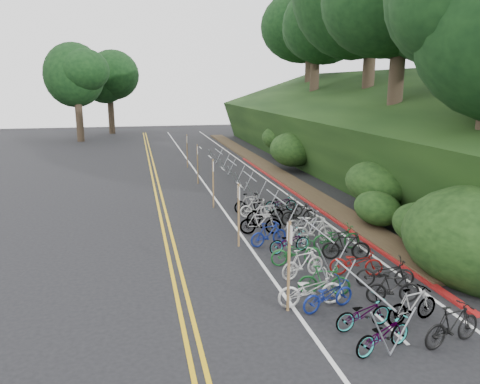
{
  "coord_description": "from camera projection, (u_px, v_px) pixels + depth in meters",
  "views": [
    {
      "loc": [
        -3.11,
        -11.86,
        6.18
      ],
      "look_at": [
        1.47,
        8.67,
        1.3
      ],
      "focal_mm": 35.0,
      "sensor_mm": 36.0,
      "label": 1
    }
  ],
  "objects": [
    {
      "name": "ground",
      "position": [
        256.0,
        306.0,
        13.33
      ],
      "size": [
        120.0,
        120.0,
        0.0
      ],
      "primitive_type": "plane",
      "color": "black",
      "rests_on": "ground"
    },
    {
      "name": "road_markings",
      "position": [
        217.0,
        212.0,
        23.07
      ],
      "size": [
        7.47,
        80.0,
        0.01
      ],
      "color": "gold",
      "rests_on": "ground"
    },
    {
      "name": "red_curb",
      "position": [
        301.0,
        197.0,
        25.94
      ],
      "size": [
        0.25,
        28.0,
        0.1
      ],
      "primitive_type": "cube",
      "color": "maroon",
      "rests_on": "ground"
    },
    {
      "name": "embankment",
      "position": [
        364.0,
        135.0,
        33.6
      ],
      "size": [
        14.3,
        48.14,
        9.11
      ],
      "color": "black",
      "rests_on": "ground"
    },
    {
      "name": "tree_cluster",
      "position": [
        311.0,
        15.0,
        33.85
      ],
      "size": [
        32.07,
        53.73,
        17.71
      ],
      "color": "#2D2319",
      "rests_on": "ground"
    },
    {
      "name": "bike_rack_front",
      "position": [
        362.0,
        293.0,
        12.13
      ],
      "size": [
        1.16,
        3.26,
        1.2
      ],
      "color": "#9499A3",
      "rests_on": "ground"
    },
    {
      "name": "bike_racks_rest",
      "position": [
        250.0,
        181.0,
        26.14
      ],
      "size": [
        1.14,
        23.0,
        1.17
      ],
      "color": "#9499A3",
      "rests_on": "ground"
    },
    {
      "name": "signpost_near",
      "position": [
        289.0,
        261.0,
        12.71
      ],
      "size": [
        0.08,
        0.4,
        2.61
      ],
      "color": "brown",
      "rests_on": "ground"
    },
    {
      "name": "signposts_rest",
      "position": [
        205.0,
        170.0,
        26.45
      ],
      "size": [
        0.08,
        18.4,
        2.5
      ],
      "color": "brown",
      "rests_on": "ground"
    },
    {
      "name": "bike_front",
      "position": [
        311.0,
        289.0,
        13.23
      ],
      "size": [
        0.68,
        1.93,
        1.01
      ],
      "primitive_type": "imported",
      "rotation": [
        0.0,
        0.0,
        1.57
      ],
      "color": "beige",
      "rests_on": "ground"
    },
    {
      "name": "bike_valet",
      "position": [
        315.0,
        245.0,
        16.97
      ],
      "size": [
        3.42,
        14.43,
        1.09
      ],
      "color": "slate",
      "rests_on": "ground"
    }
  ]
}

